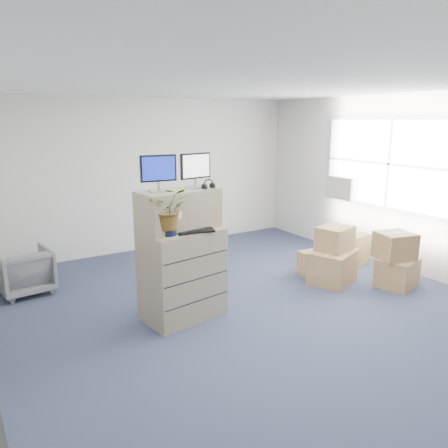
# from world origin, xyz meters

# --- Properties ---
(ground) EXTENTS (7.00, 7.00, 0.00)m
(ground) POSITION_xyz_m (0.00, 0.00, 0.00)
(ground) COLOR #232A40
(ground) RESTS_ON ground
(wall_back) EXTENTS (6.00, 0.02, 2.80)m
(wall_back) POSITION_xyz_m (0.00, 3.51, 1.40)
(wall_back) COLOR beige
(wall_back) RESTS_ON ground
(wall_right) EXTENTS (0.02, 7.00, 2.80)m
(wall_right) POSITION_xyz_m (3.01, 0.00, 1.40)
(wall_right) COLOR beige
(wall_right) RESTS_ON ground
(window) EXTENTS (0.07, 2.72, 1.52)m
(window) POSITION_xyz_m (2.96, 0.50, 1.70)
(window) COLOR gray
(window) RESTS_ON wall_right
(ac_unit) EXTENTS (0.24, 0.60, 0.40)m
(ac_unit) POSITION_xyz_m (2.87, 1.40, 1.20)
(ac_unit) COLOR silver
(ac_unit) RESTS_ON wall_right
(filing_cabinet_lower) EXTENTS (1.04, 0.72, 1.12)m
(filing_cabinet_lower) POSITION_xyz_m (-0.85, 0.45, 0.56)
(filing_cabinet_lower) COLOR gray
(filing_cabinet_lower) RESTS_ON ground
(filing_cabinet_upper) EXTENTS (1.02, 0.62, 0.48)m
(filing_cabinet_upper) POSITION_xyz_m (-0.86, 0.51, 1.36)
(filing_cabinet_upper) COLOR gray
(filing_cabinet_upper) RESTS_ON filing_cabinet_lower
(monitor_left) EXTENTS (0.43, 0.18, 0.42)m
(monitor_left) POSITION_xyz_m (-1.11, 0.50, 1.84)
(monitor_left) COLOR #99999E
(monitor_left) RESTS_ON filing_cabinet_upper
(monitor_right) EXTENTS (0.42, 0.19, 0.42)m
(monitor_right) POSITION_xyz_m (-0.62, 0.51, 1.84)
(monitor_right) COLOR #99999E
(monitor_right) RESTS_ON filing_cabinet_upper
(headphones) EXTENTS (0.15, 0.04, 0.15)m
(headphones) POSITION_xyz_m (-0.51, 0.41, 1.64)
(headphones) COLOR black
(headphones) RESTS_ON filing_cabinet_upper
(keyboard) EXTENTS (0.54, 0.31, 0.03)m
(keyboard) POSITION_xyz_m (-0.79, 0.30, 1.13)
(keyboard) COLOR black
(keyboard) RESTS_ON filing_cabinet_lower
(mouse) EXTENTS (0.13, 0.10, 0.04)m
(mouse) POSITION_xyz_m (-0.51, 0.44, 1.14)
(mouse) COLOR silver
(mouse) RESTS_ON filing_cabinet_lower
(water_bottle) EXTENTS (0.09, 0.09, 0.30)m
(water_bottle) POSITION_xyz_m (-0.73, 0.49, 1.27)
(water_bottle) COLOR #989AA0
(water_bottle) RESTS_ON filing_cabinet_lower
(phone_dock) EXTENTS (0.08, 0.07, 0.16)m
(phone_dock) POSITION_xyz_m (-0.90, 0.48, 1.17)
(phone_dock) COLOR silver
(phone_dock) RESTS_ON filing_cabinet_lower
(external_drive) EXTENTS (0.25, 0.23, 0.06)m
(external_drive) POSITION_xyz_m (-0.55, 0.64, 1.15)
(external_drive) COLOR black
(external_drive) RESTS_ON filing_cabinet_lower
(tissue_box) EXTENTS (0.29, 0.16, 0.10)m
(tissue_box) POSITION_xyz_m (-0.58, 0.63, 1.23)
(tissue_box) COLOR #3984C3
(tissue_box) RESTS_ON external_drive
(potted_plant) EXTENTS (0.57, 0.59, 0.46)m
(potted_plant) POSITION_xyz_m (-1.11, 0.26, 1.38)
(potted_plant) COLOR #95AE8C
(potted_plant) RESTS_ON filing_cabinet_lower
(office_chair) EXTENTS (0.75, 0.71, 0.70)m
(office_chair) POSITION_xyz_m (-2.40, 2.33, 0.35)
(office_chair) COLOR #555559
(office_chair) RESTS_ON ground
(cardboard_boxes) EXTENTS (1.64, 1.70, 0.85)m
(cardboard_boxes) POSITION_xyz_m (1.97, 0.32, 0.32)
(cardboard_boxes) COLOR #936E47
(cardboard_boxes) RESTS_ON ground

